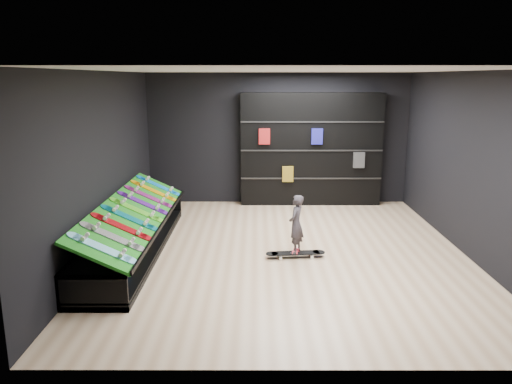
{
  "coord_description": "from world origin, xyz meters",
  "views": [
    {
      "loc": [
        -0.49,
        -8.02,
        2.9
      ],
      "look_at": [
        -0.5,
        0.2,
        1.0
      ],
      "focal_mm": 35.0,
      "sensor_mm": 36.0,
      "label": 1
    }
  ],
  "objects_px": {
    "child": "(296,235)",
    "back_shelving": "(311,149)",
    "floor_skateboard": "(295,255)",
    "display_rack": "(135,238)"
  },
  "relations": [
    {
      "from": "display_rack",
      "to": "child",
      "type": "height_order",
      "value": "child"
    },
    {
      "from": "display_rack",
      "to": "floor_skateboard",
      "type": "height_order",
      "value": "display_rack"
    },
    {
      "from": "display_rack",
      "to": "floor_skateboard",
      "type": "relative_size",
      "value": 4.59
    },
    {
      "from": "child",
      "to": "floor_skateboard",
      "type": "bearing_deg",
      "value": 180.0
    },
    {
      "from": "floor_skateboard",
      "to": "child",
      "type": "distance_m",
      "value": 0.34
    },
    {
      "from": "back_shelving",
      "to": "display_rack",
      "type": "bearing_deg",
      "value": -134.85
    },
    {
      "from": "back_shelving",
      "to": "floor_skateboard",
      "type": "relative_size",
      "value": 3.27
    },
    {
      "from": "display_rack",
      "to": "child",
      "type": "distance_m",
      "value": 2.72
    },
    {
      "from": "child",
      "to": "back_shelving",
      "type": "bearing_deg",
      "value": -168.24
    },
    {
      "from": "back_shelving",
      "to": "child",
      "type": "distance_m",
      "value": 3.75
    }
  ]
}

